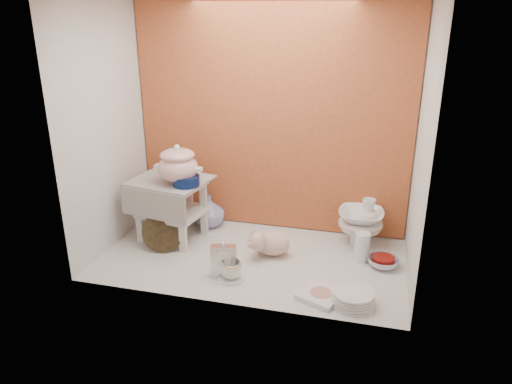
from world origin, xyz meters
TOP-DOWN VIEW (x-y plane):
  - ground at (0.00, 0.00)m, footprint 1.80×1.80m
  - niche_shell at (0.00, 0.18)m, footprint 1.86×1.03m
  - step_stool at (-0.57, 0.14)m, footprint 0.52×0.46m
  - soup_tureen at (-0.49, 0.09)m, footprint 0.30×0.30m
  - cobalt_bowl at (-0.43, 0.07)m, footprint 0.17×0.17m
  - floral_platter at (-0.69, 0.43)m, footprint 0.37×0.23m
  - blue_white_vase at (-0.41, 0.37)m, footprint 0.23×0.23m
  - lacquer_tray at (-0.56, -0.04)m, footprint 0.27×0.17m
  - mantel_clock at (-0.10, -0.24)m, footprint 0.15×0.08m
  - plush_pig at (0.11, 0.07)m, footprint 0.33×0.29m
  - teacup_saucer at (-0.05, -0.26)m, footprint 0.19×0.19m
  - gold_rim_teacup at (-0.05, -0.26)m, footprint 0.16×0.16m
  - lattice_dish at (0.46, -0.32)m, footprint 0.27×0.27m
  - dinner_plate_stack at (0.62, -0.34)m, footprint 0.25×0.25m
  - crystal_bowl at (0.77, 0.09)m, footprint 0.23×0.23m
  - clear_glass_vase at (0.64, 0.13)m, footprint 0.10×0.10m
  - porcelain_tower at (0.61, 0.34)m, footprint 0.30×0.30m

SIDE VIEW (x-z plane):
  - ground at x=0.00m, z-range 0.00..0.00m
  - teacup_saucer at x=-0.05m, z-range 0.00..0.01m
  - lattice_dish at x=0.46m, z-range 0.00..0.03m
  - crystal_bowl at x=0.77m, z-range 0.00..0.06m
  - dinner_plate_stack at x=0.62m, z-range 0.00..0.07m
  - gold_rim_teacup at x=-0.05m, z-range 0.01..0.11m
  - plush_pig at x=0.11m, z-range 0.00..0.17m
  - clear_glass_vase at x=0.64m, z-range 0.00..0.18m
  - mantel_clock at x=-0.10m, z-range 0.00..0.21m
  - blue_white_vase at x=-0.41m, z-range 0.00..0.23m
  - lacquer_tray at x=-0.56m, z-range 0.00..0.25m
  - porcelain_tower at x=0.61m, z-range 0.00..0.32m
  - floral_platter at x=-0.69m, z-range 0.00..0.34m
  - step_stool at x=-0.57m, z-range 0.00..0.40m
  - cobalt_bowl at x=-0.43m, z-range 0.40..0.46m
  - soup_tureen at x=-0.49m, z-range 0.40..0.65m
  - niche_shell at x=0.00m, z-range 0.17..1.70m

